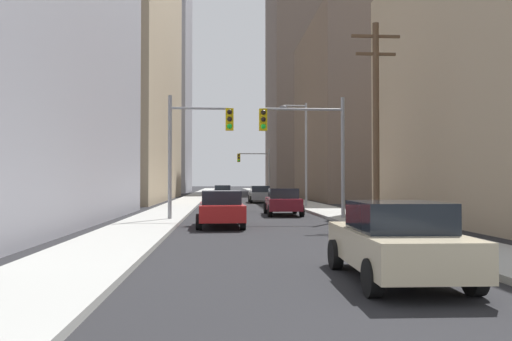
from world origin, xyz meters
TOP-DOWN VIEW (x-y plane):
  - sidewalk_left at (-4.91, 50.00)m, footprint 2.69×160.00m
  - sidewalk_right at (4.91, 50.00)m, footprint 2.69×160.00m
  - sedan_beige at (1.65, 6.94)m, footprint 1.95×4.24m
  - sedan_red at (-1.73, 18.61)m, footprint 1.95×4.26m
  - sedan_maroon at (1.75, 25.77)m, footprint 1.95×4.26m
  - sedan_grey at (1.69, 42.46)m, footprint 1.95×4.23m
  - sedan_silver at (-1.69, 49.73)m, footprint 1.96×4.26m
  - traffic_signal_near_left at (-2.87, 21.49)m, footprint 3.11×0.44m
  - traffic_signal_near_right at (2.38, 21.50)m, footprint 4.17×0.44m
  - traffic_signal_far_right at (2.42, 60.27)m, footprint 4.08×0.44m
  - utility_pole_right at (5.18, 19.47)m, footprint 2.20×0.28m
  - street_lamp_right at (3.97, 32.84)m, footprint 1.97×0.32m
  - building_left_mid_office at (-18.07, 50.26)m, footprint 21.79×29.81m
  - building_left_far_tower at (-15.66, 86.67)m, footprint 16.15×18.26m
  - building_right_mid_block at (17.88, 49.45)m, footprint 21.24×19.94m
  - building_right_far_highrise at (15.94, 91.89)m, footprint 17.14×21.90m

SIDE VIEW (x-z plane):
  - sidewalk_left at x=-4.91m, z-range 0.00..0.15m
  - sidewalk_right at x=4.91m, z-range 0.00..0.15m
  - sedan_beige at x=1.65m, z-range 0.01..1.53m
  - sedan_red at x=-1.73m, z-range 0.01..1.53m
  - sedan_maroon at x=1.75m, z-range 0.01..1.53m
  - sedan_grey at x=1.69m, z-range 0.01..1.53m
  - sedan_silver at x=-1.69m, z-range 0.01..1.53m
  - traffic_signal_near_left at x=-2.87m, z-range 1.01..7.01m
  - traffic_signal_far_right at x=2.42m, z-range 1.06..7.06m
  - traffic_signal_near_right at x=2.38m, z-range 1.06..7.06m
  - street_lamp_right at x=3.97m, z-range 0.74..8.24m
  - utility_pole_right at x=5.18m, z-range 0.27..9.29m
  - building_right_mid_block at x=17.88m, z-range 0.00..18.06m
  - building_left_mid_office at x=-18.07m, z-range 0.00..28.58m
  - building_right_far_highrise at x=15.94m, z-range 0.00..45.64m
  - building_left_far_tower at x=-15.66m, z-range 0.00..52.83m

